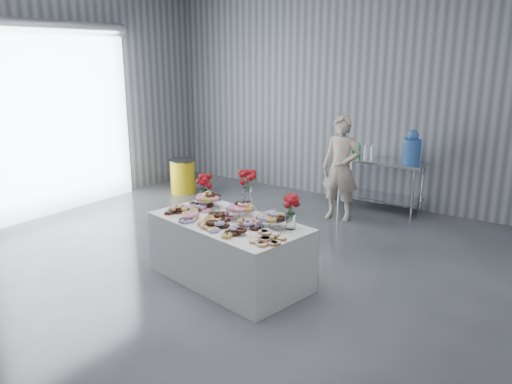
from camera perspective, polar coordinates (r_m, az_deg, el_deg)
ground at (r=5.95m, az=-6.62°, el=-10.89°), size 9.00×9.00×0.00m
room_walls at (r=5.57m, az=-9.19°, el=15.35°), size 8.04×9.04×4.02m
display_table at (r=5.99m, az=-3.09°, el=-6.69°), size 2.05×1.33×0.75m
prep_table at (r=8.84m, az=14.04°, el=1.83°), size 1.50×0.60×0.90m
donut_mounds at (r=5.81m, az=-3.45°, el=-3.00°), size 1.92×1.12×0.09m
cake_stand_left at (r=6.31m, az=-5.47°, el=-0.63°), size 0.36×0.36×0.17m
cake_stand_mid at (r=5.88m, az=-1.74°, el=-1.78°), size 0.36×0.36×0.17m
cake_stand_right at (r=5.54m, az=1.80°, el=-2.87°), size 0.36×0.36×0.17m
danish_pile at (r=5.23m, az=1.11°, el=-4.97°), size 0.48×0.48×0.11m
bouquet_left at (r=6.48m, az=-5.94°, el=1.22°), size 0.26×0.26×0.42m
bouquet_right at (r=5.50m, az=4.02°, el=-1.32°), size 0.26×0.26×0.42m
bouquet_center at (r=6.01m, az=-1.02°, el=0.99°), size 0.26×0.26×0.57m
water_jug at (r=8.57m, az=17.40°, el=4.80°), size 0.28×0.28×0.55m
drink_bottles at (r=8.77m, az=12.03°, el=4.63°), size 0.54×0.08×0.27m
person at (r=8.19m, az=9.68°, el=2.68°), size 0.65×0.45×1.70m
trash_barrel at (r=9.88m, az=-8.36°, el=1.83°), size 0.52×0.52×0.66m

